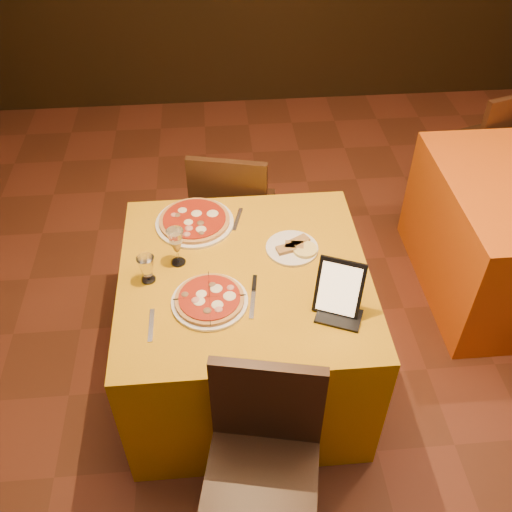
{
  "coord_description": "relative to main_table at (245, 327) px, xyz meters",
  "views": [
    {
      "loc": [
        -0.69,
        -1.29,
        2.51
      ],
      "look_at": [
        -0.53,
        0.48,
        0.86
      ],
      "focal_mm": 40.0,
      "sensor_mm": 36.0,
      "label": 1
    }
  ],
  "objects": [
    {
      "name": "fork_far",
      "position": [
        -0.01,
        0.36,
        0.38
      ],
      "size": [
        0.06,
        0.17,
        0.01
      ],
      "primitive_type": "cube",
      "rotation": [
        0.0,
        0.0,
        1.3
      ],
      "color": "#B9B8BF",
      "rests_on": "main_table"
    },
    {
      "name": "knife",
      "position": [
        0.03,
        -0.16,
        0.38
      ],
      "size": [
        0.05,
        0.23,
        0.01
      ],
      "primitive_type": "cube",
      "rotation": [
        0.0,
        0.0,
        1.42
      ],
      "color": "#A8A8AF",
      "rests_on": "main_table"
    },
    {
      "name": "chair_main_near",
      "position": [
        0.0,
        -0.81,
        0.08
      ],
      "size": [
        0.5,
        0.5,
        0.91
      ],
      "primitive_type": null,
      "rotation": [
        0.0,
        0.0,
        -0.21
      ],
      "color": "black",
      "rests_on": "floor"
    },
    {
      "name": "pizza_near",
      "position": [
        -0.16,
        -0.17,
        0.39
      ],
      "size": [
        0.32,
        0.32,
        0.03
      ],
      "rotation": [
        0.0,
        0.0,
        -0.04
      ],
      "color": "white",
      "rests_on": "main_table"
    },
    {
      "name": "cutlet_dish",
      "position": [
        0.23,
        0.13,
        0.39
      ],
      "size": [
        0.24,
        0.24,
        0.03
      ],
      "rotation": [
        0.0,
        0.0,
        0.37
      ],
      "color": "white",
      "rests_on": "main_table"
    },
    {
      "name": "wine_glass",
      "position": [
        -0.29,
        0.08,
        0.47
      ],
      "size": [
        0.08,
        0.08,
        0.19
      ],
      "primitive_type": null,
      "rotation": [
        0.0,
        0.0,
        0.25
      ],
      "color": "#E6CA82",
      "rests_on": "main_table"
    },
    {
      "name": "fork_near",
      "position": [
        -0.39,
        -0.27,
        0.38
      ],
      "size": [
        0.02,
        0.17,
        0.01
      ],
      "primitive_type": "cube",
      "rotation": [
        0.0,
        0.0,
        1.56
      ],
      "color": "#B6B6BD",
      "rests_on": "main_table"
    },
    {
      "name": "pizza_far",
      "position": [
        -0.21,
        0.35,
        0.39
      ],
      "size": [
        0.38,
        0.38,
        0.03
      ],
      "rotation": [
        0.0,
        0.0,
        -0.31
      ],
      "color": "white",
      "rests_on": "main_table"
    },
    {
      "name": "tablet",
      "position": [
        0.36,
        -0.25,
        0.49
      ],
      "size": [
        0.21,
        0.16,
        0.23
      ],
      "primitive_type": "cube",
      "rotation": [
        -0.35,
        0.0,
        -0.4
      ],
      "color": "black",
      "rests_on": "main_table"
    },
    {
      "name": "water_glass",
      "position": [
        -0.42,
        -0.01,
        0.44
      ],
      "size": [
        0.07,
        0.07,
        0.13
      ],
      "primitive_type": null,
      "rotation": [
        0.0,
        0.0,
        0.1
      ],
      "color": "white",
      "rests_on": "main_table"
    },
    {
      "name": "chair_side_far",
      "position": [
        1.66,
        1.36,
        0.08
      ],
      "size": [
        0.56,
        0.56,
        0.91
      ],
      "primitive_type": null,
      "rotation": [
        0.0,
        0.0,
        3.44
      ],
      "color": "black",
      "rests_on": "floor"
    },
    {
      "name": "main_table",
      "position": [
        0.0,
        0.0,
        0.0
      ],
      "size": [
        1.1,
        1.1,
        0.75
      ],
      "primitive_type": "cube",
      "color": "#CE8E0D",
      "rests_on": "floor"
    },
    {
      "name": "chair_main_far",
      "position": [
        0.0,
        0.82,
        0.08
      ],
      "size": [
        0.54,
        0.54,
        0.91
      ],
      "primitive_type": null,
      "rotation": [
        0.0,
        0.0,
        2.91
      ],
      "color": "black",
      "rests_on": "floor"
    },
    {
      "name": "floor",
      "position": [
        0.58,
        -0.5,
        -0.38
      ],
      "size": [
        6.0,
        7.0,
        0.01
      ],
      "primitive_type": "cube",
      "color": "#5E2D19",
      "rests_on": "ground"
    }
  ]
}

